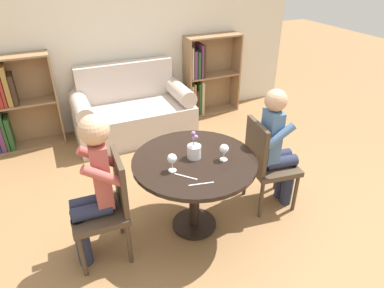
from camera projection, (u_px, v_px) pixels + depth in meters
ground_plane at (194, 225)px, 3.15m from camera, size 16.00×16.00×0.00m
back_wall at (117, 26)px, 4.37m from camera, size 5.20×0.05×2.70m
round_table at (194, 172)px, 2.86m from camera, size 1.03×1.03×0.71m
couch at (133, 113)px, 4.55m from camera, size 1.52×0.80×0.92m
bookshelf_left at (11, 103)px, 4.12m from camera, size 0.82×0.28×1.16m
bookshelf_right at (204, 77)px, 5.07m from camera, size 0.82×0.28×1.16m
chair_left at (107, 204)px, 2.65m from camera, size 0.44×0.44×0.90m
chair_right at (266, 161)px, 3.18m from camera, size 0.47×0.47×0.90m
person_left at (93, 186)px, 2.53m from camera, size 0.43×0.35×1.25m
person_right at (277, 147)px, 3.12m from camera, size 0.45×0.38×1.20m
wine_glass_left at (172, 159)px, 2.60m from camera, size 0.08×0.08×0.15m
wine_glass_right at (224, 149)px, 2.74m from camera, size 0.08×0.08×0.14m
flower_vase at (194, 150)px, 2.79m from camera, size 0.12×0.12×0.23m
knife_left_setting at (186, 176)px, 2.58m from camera, size 0.14×0.15×0.00m
fork_left_setting at (201, 184)px, 2.50m from camera, size 0.19×0.05×0.00m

